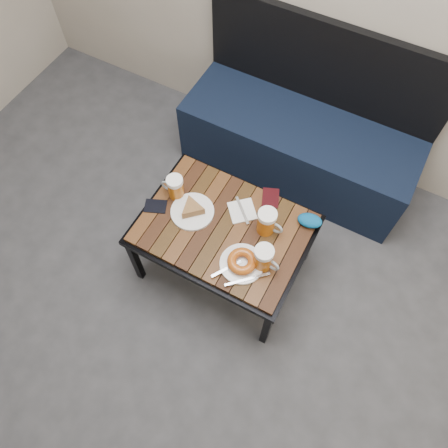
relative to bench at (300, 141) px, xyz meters
The scene contains 14 objects.
ground 1.79m from the bench, 92.24° to the right, with size 4.00×4.00×0.00m, color #2D2D30.
room_shell 1.94m from the bench, 93.13° to the right, with size 4.00×4.00×4.00m.
bench is the anchor object (origin of this frame).
cafe_table 0.86m from the bench, 94.69° to the right, with size 0.84×0.62×0.47m.
beer_mug_left 0.92m from the bench, 115.24° to the right, with size 0.12×0.09×0.13m.
beer_mug_centre 0.82m from the bench, 81.25° to the right, with size 0.14×0.09×0.15m.
beer_mug_right 0.99m from the bench, 78.81° to the right, with size 0.14×0.10×0.15m.
plate_pie 0.91m from the bench, 106.27° to the right, with size 0.22×0.22×0.06m.
plate_bagel 1.02m from the bench, 84.23° to the right, with size 0.25×0.24×0.06m.
napkin_left 0.75m from the bench, 92.50° to the right, with size 0.18×0.18×0.01m.
napkin_right 1.03m from the bench, 86.21° to the right, with size 0.13×0.12×0.01m.
passport_navy 1.02m from the bench, 115.34° to the right, with size 0.08×0.11×0.01m, color black.
passport_burgundy 0.62m from the bench, 84.12° to the right, with size 0.08×0.12×0.01m, color black.
knit_pouch 0.73m from the bench, 65.21° to the right, with size 0.12×0.08×0.05m, color navy.
Camera 1 is at (0.49, 0.01, 2.35)m, focal length 35.00 mm.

